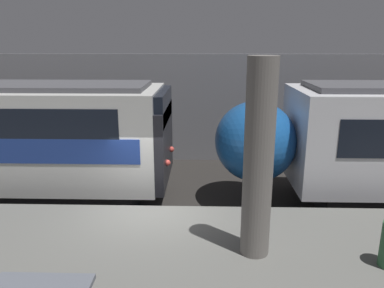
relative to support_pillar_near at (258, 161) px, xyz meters
name	(u,v)px	position (x,y,z in m)	size (l,w,h in m)	color
ground_plane	(156,240)	(-2.20, 2.04, -2.82)	(120.00, 120.00, 0.00)	#282623
station_rear_barrier	(174,108)	(-2.20, 8.85, -0.61)	(50.00, 0.15, 4.42)	gray
support_pillar_near	(258,161)	(0.00, 0.00, 0.00)	(0.55, 0.55, 3.73)	slate
platform_bench	(44,287)	(-3.43, -1.64, -1.53)	(1.50, 0.40, 0.45)	slate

